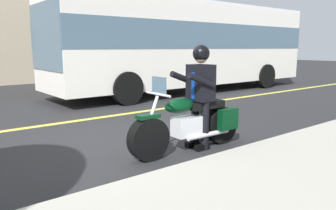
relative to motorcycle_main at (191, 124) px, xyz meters
name	(u,v)px	position (x,y,z in m)	size (l,w,h in m)	color
ground_plane	(107,142)	(0.89, -1.29, -0.45)	(80.00, 80.00, 0.00)	#28282B
lane_center_stripe	(65,123)	(0.89, -3.29, -0.45)	(60.00, 0.16, 0.01)	#E5DB4C
motorcycle_main	(191,124)	(0.00, 0.00, 0.00)	(2.21, 0.62, 1.26)	black
rider_main	(200,88)	(-0.19, 0.00, 0.58)	(0.63, 0.55, 1.74)	black
bus_near	(190,43)	(-5.07, -5.65, 1.42)	(11.05, 2.70, 3.30)	white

